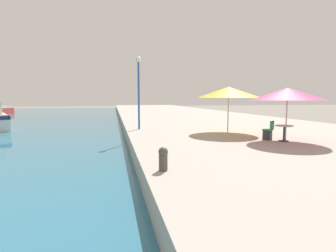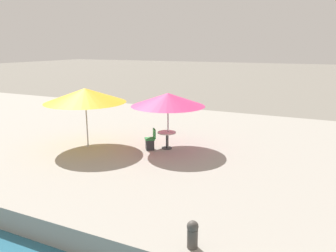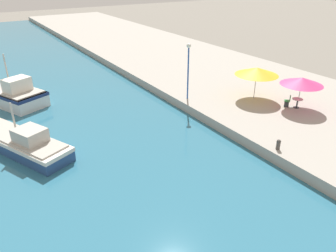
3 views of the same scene
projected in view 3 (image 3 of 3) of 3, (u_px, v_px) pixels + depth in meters
quay_promenade at (168, 56)px, 41.87m from camera, size 16.00×90.00×0.75m
fishing_boat_near at (20, 141)px, 20.78m from camera, size 5.31×8.29×3.24m
fishing_boat_mid at (13, 94)px, 27.88m from camera, size 5.21×6.93×4.28m
cafe_umbrella_pink at (302, 81)px, 24.61m from camera, size 3.17×3.17×2.44m
cafe_umbrella_white at (257, 71)px, 26.45m from camera, size 3.52×3.52×2.61m
cafe_table at (297, 101)px, 25.31m from camera, size 0.80×0.80×0.74m
cafe_chair_left at (287, 103)px, 25.63m from camera, size 0.58×0.58×0.91m
mooring_bollard at (278, 144)px, 19.59m from camera, size 0.26×0.26×0.65m
lamppost at (188, 62)px, 25.99m from camera, size 0.36×0.36×4.56m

